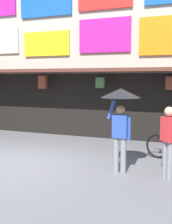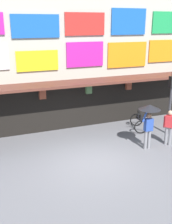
# 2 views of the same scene
# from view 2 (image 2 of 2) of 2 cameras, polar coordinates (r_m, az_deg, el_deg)

# --- Properties ---
(ground_plane) EXTENTS (80.00, 80.00, 0.00)m
(ground_plane) POSITION_cam_2_polar(r_m,az_deg,el_deg) (11.47, 1.32, -10.29)
(ground_plane) COLOR slate
(shopfront) EXTENTS (18.00, 2.60, 8.00)m
(shopfront) POSITION_cam_2_polar(r_m,az_deg,el_deg) (14.49, -5.74, 12.09)
(shopfront) COLOR #B2AD9E
(shopfront) RESTS_ON ground
(traffic_light_far) EXTENTS (0.30, 0.34, 3.20)m
(traffic_light_far) POSITION_cam_2_polar(r_m,az_deg,el_deg) (14.15, 17.24, 3.72)
(traffic_light_far) COLOR #38383D
(traffic_light_far) RESTS_ON ground
(bicycle_parked) EXTENTS (1.07, 1.33, 1.05)m
(bicycle_parked) POSITION_cam_2_polar(r_m,az_deg,el_deg) (14.85, 10.91, -2.18)
(bicycle_parked) COLOR black
(bicycle_parked) RESTS_ON ground
(pedestrian_with_umbrella) EXTENTS (0.96, 0.96, 2.08)m
(pedestrian_with_umbrella) POSITION_cam_2_polar(r_m,az_deg,el_deg) (12.29, 12.99, -0.46)
(pedestrian_with_umbrella) COLOR gray
(pedestrian_with_umbrella) RESTS_ON ground
(pedestrian_in_purple) EXTENTS (0.40, 0.43, 1.68)m
(pedestrian_in_purple) POSITION_cam_2_polar(r_m,az_deg,el_deg) (13.17, 16.87, -2.73)
(pedestrian_in_purple) COLOR gray
(pedestrian_in_purple) RESTS_ON ground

